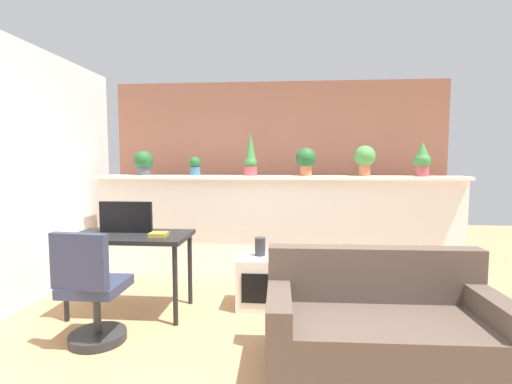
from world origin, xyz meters
The scene contains 17 objects.
ground_plane centered at (0.00, 0.00, 0.00)m, with size 12.00×12.00×0.00m, color tan.
divider_wall centered at (0.00, 2.00, 0.61)m, with size 4.48×0.16×1.21m, color white.
plant_shelf centered at (0.00, 1.96, 1.23)m, with size 4.48×0.33×0.04m, color white.
brick_wall_behind centered at (0.00, 2.60, 1.25)m, with size 4.48×0.10×2.50m, color #935B47.
potted_plant_0 centered at (-1.67, 1.99, 1.42)m, with size 0.24×0.24×0.31m.
potted_plant_1 centered at (-1.01, 1.98, 1.37)m, with size 0.14×0.14×0.23m.
potted_plant_2 centered at (-0.32, 1.97, 1.48)m, with size 0.16×0.16×0.52m.
potted_plant_3 centered at (0.35, 1.94, 1.45)m, with size 0.24×0.24×0.34m.
potted_plant_4 centered at (1.05, 1.96, 1.47)m, with size 0.25×0.25×0.36m.
potted_plant_5 centered at (1.70, 1.92, 1.45)m, with size 0.19×0.19×0.40m.
desk centered at (-1.34, 0.76, 0.67)m, with size 1.10×0.60×0.75m.
tv_monitor centered at (-1.41, 0.84, 0.90)m, with size 0.51×0.04×0.30m, color black.
office_chair centered at (-1.38, 0.12, 0.39)m, with size 0.46×0.47×0.91m.
side_cube_shelf centered at (-0.15, 0.99, 0.25)m, with size 0.40×0.41×0.50m.
vase_on_shelf centered at (-0.14, 1.04, 0.59)m, with size 0.11×0.11×0.18m, color #2D2D33.
book_on_desk centered at (-1.04, 0.68, 0.77)m, with size 0.15×0.14×0.04m, color gold.
couch centered at (0.77, -0.06, 0.28)m, with size 1.57×0.79×0.80m.
Camera 1 is at (0.12, -2.60, 1.44)m, focal length 26.30 mm.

